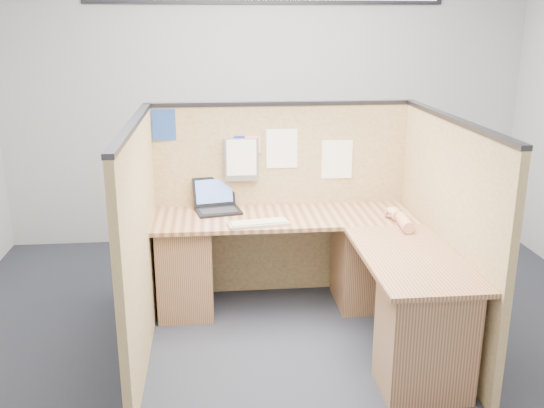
{
  "coord_description": "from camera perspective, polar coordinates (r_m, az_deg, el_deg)",
  "views": [
    {
      "loc": [
        -0.52,
        -3.56,
        2.11
      ],
      "look_at": [
        -0.12,
        0.5,
        0.88
      ],
      "focal_mm": 40.0,
      "sensor_mm": 36.0,
      "label": 1
    }
  ],
  "objects": [
    {
      "name": "floor",
      "position": [
        4.17,
        2.37,
        -13.58
      ],
      "size": [
        5.0,
        5.0,
        0.0
      ],
      "primitive_type": "plane",
      "color": "#1F232C",
      "rests_on": "ground"
    },
    {
      "name": "paper_right",
      "position": [
        4.74,
        6.13,
        4.19
      ],
      "size": [
        0.24,
        0.01,
        0.3
      ],
      "primitive_type": "cube",
      "rotation": [
        0.0,
        0.0,
        -0.04
      ],
      "color": "white",
      "rests_on": "cubicle_partitions"
    },
    {
      "name": "keyboard",
      "position": [
        4.27,
        -1.29,
        -1.84
      ],
      "size": [
        0.44,
        0.21,
        0.03
      ],
      "rotation": [
        0.0,
        0.0,
        0.15
      ],
      "color": "gray",
      "rests_on": "l_desk"
    },
    {
      "name": "wall_front",
      "position": [
        1.58,
        14.59,
        -10.4
      ],
      "size": [
        5.0,
        0.0,
        5.0
      ],
      "primitive_type": "plane",
      "rotation": [
        -1.57,
        0.0,
        0.0
      ],
      "color": "#ACAFB2",
      "rests_on": "floor"
    },
    {
      "name": "cubicle_partitions",
      "position": [
        4.24,
        1.69,
        -1.64
      ],
      "size": [
        2.06,
        1.83,
        1.53
      ],
      "color": "olive",
      "rests_on": "floor"
    },
    {
      "name": "wall_back",
      "position": [
        5.88,
        -0.55,
        9.87
      ],
      "size": [
        5.0,
        0.0,
        5.0
      ],
      "primitive_type": "plane",
      "rotation": [
        1.57,
        0.0,
        0.0
      ],
      "color": "#ACAFB2",
      "rests_on": "floor"
    },
    {
      "name": "file_holder",
      "position": [
        4.62,
        -2.9,
        4.21
      ],
      "size": [
        0.26,
        0.05,
        0.33
      ],
      "color": "slate",
      "rests_on": "cubicle_partitions"
    },
    {
      "name": "blue_poster",
      "position": [
        4.6,
        -10.15,
        7.35
      ],
      "size": [
        0.18,
        0.02,
        0.23
      ],
      "primitive_type": "cube",
      "rotation": [
        0.0,
        0.0,
        0.07
      ],
      "color": "navy",
      "rests_on": "cubicle_partitions"
    },
    {
      "name": "laptop",
      "position": [
        4.62,
        -5.09,
        0.14
      ],
      "size": [
        0.37,
        0.37,
        0.23
      ],
      "rotation": [
        0.0,
        0.0,
        0.2
      ],
      "color": "black",
      "rests_on": "l_desk"
    },
    {
      "name": "l_desk",
      "position": [
        4.27,
        4.36,
        -6.94
      ],
      "size": [
        1.95,
        1.75,
        0.73
      ],
      "color": "brown",
      "rests_on": "floor"
    },
    {
      "name": "american_flag",
      "position": [
        4.61,
        -2.62,
        5.46
      ],
      "size": [
        0.21,
        0.01,
        0.36
      ],
      "color": "olive",
      "rests_on": "cubicle_partitions"
    },
    {
      "name": "mouse",
      "position": [
        4.51,
        11.29,
        -0.98
      ],
      "size": [
        0.14,
        0.11,
        0.05
      ],
      "primitive_type": "ellipsoid",
      "rotation": [
        0.0,
        0.0,
        -0.35
      ],
      "color": "silver",
      "rests_on": "l_desk"
    },
    {
      "name": "paper_left",
      "position": [
        4.65,
        0.93,
        5.23
      ],
      "size": [
        0.24,
        0.01,
        0.3
      ],
      "primitive_type": "cube",
      "rotation": [
        0.0,
        0.0,
        0.02
      ],
      "color": "white",
      "rests_on": "cubicle_partitions"
    },
    {
      "name": "hand_forearm",
      "position": [
        4.37,
        12.02,
        -1.38
      ],
      "size": [
        0.12,
        0.43,
        0.09
      ],
      "color": "tan",
      "rests_on": "l_desk"
    }
  ]
}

